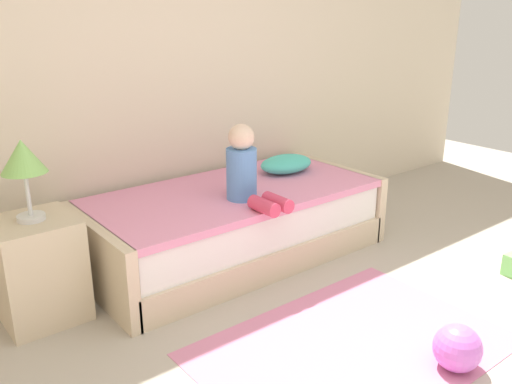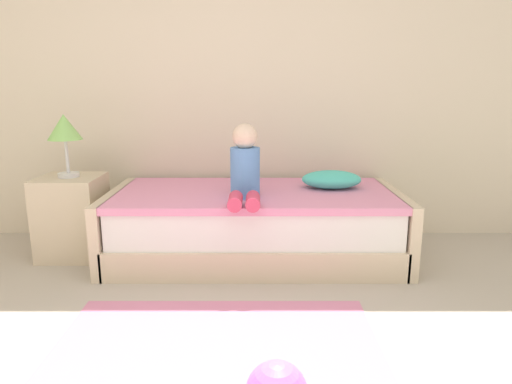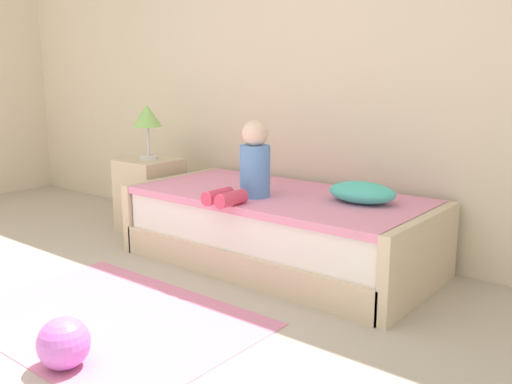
{
  "view_description": "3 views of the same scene",
  "coord_description": "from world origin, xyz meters",
  "px_view_note": "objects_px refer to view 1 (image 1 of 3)",
  "views": [
    {
      "loc": [
        -1.92,
        -0.91,
        1.7
      ],
      "look_at": [
        0.18,
        1.75,
        0.55
      ],
      "focal_mm": 38.18,
      "sensor_mm": 36.0,
      "label": 1
    },
    {
      "loc": [
        0.19,
        -1.25,
        1.24
      ],
      "look_at": [
        0.18,
        1.75,
        0.55
      ],
      "focal_mm": 32.22,
      "sensor_mm": 36.0,
      "label": 2
    },
    {
      "loc": [
        2.38,
        -1.0,
        1.3
      ],
      "look_at": [
        0.18,
        1.75,
        0.55
      ],
      "focal_mm": 39.34,
      "sensor_mm": 36.0,
      "label": 3
    }
  ],
  "objects_px": {
    "nightstand": "(39,269)",
    "child_figure": "(246,170)",
    "table_lamp": "(23,161)",
    "toy_ball": "(457,348)",
    "pillow": "(286,164)",
    "bed": "(234,224)"
  },
  "relations": [
    {
      "from": "nightstand",
      "to": "pillow",
      "type": "distance_m",
      "value": 1.94
    },
    {
      "from": "table_lamp",
      "to": "toy_ball",
      "type": "bearing_deg",
      "value": -50.72
    },
    {
      "from": "nightstand",
      "to": "child_figure",
      "type": "xyz_separation_m",
      "value": [
        1.29,
        -0.25,
        0.4
      ]
    },
    {
      "from": "child_figure",
      "to": "toy_ball",
      "type": "bearing_deg",
      "value": -84.24
    },
    {
      "from": "child_figure",
      "to": "table_lamp",
      "type": "bearing_deg",
      "value": 168.95
    },
    {
      "from": "nightstand",
      "to": "toy_ball",
      "type": "bearing_deg",
      "value": -50.72
    },
    {
      "from": "nightstand",
      "to": "toy_ball",
      "type": "distance_m",
      "value": 2.28
    },
    {
      "from": "bed",
      "to": "toy_ball",
      "type": "bearing_deg",
      "value": -87.13
    },
    {
      "from": "table_lamp",
      "to": "child_figure",
      "type": "xyz_separation_m",
      "value": [
        1.29,
        -0.25,
        -0.23
      ]
    },
    {
      "from": "nightstand",
      "to": "table_lamp",
      "type": "distance_m",
      "value": 0.64
    },
    {
      "from": "nightstand",
      "to": "pillow",
      "type": "relative_size",
      "value": 1.36
    },
    {
      "from": "pillow",
      "to": "bed",
      "type": "bearing_deg",
      "value": -170.07
    },
    {
      "from": "nightstand",
      "to": "toy_ball",
      "type": "height_order",
      "value": "nightstand"
    },
    {
      "from": "bed",
      "to": "child_figure",
      "type": "relative_size",
      "value": 4.14
    },
    {
      "from": "bed",
      "to": "toy_ball",
      "type": "distance_m",
      "value": 1.74
    },
    {
      "from": "nightstand",
      "to": "pillow",
      "type": "xyz_separation_m",
      "value": [
        1.92,
        0.08,
        0.26
      ]
    },
    {
      "from": "table_lamp",
      "to": "toy_ball",
      "type": "xyz_separation_m",
      "value": [
        1.44,
        -1.76,
        -0.82
      ]
    },
    {
      "from": "bed",
      "to": "child_figure",
      "type": "xyz_separation_m",
      "value": [
        -0.06,
        -0.23,
        0.46
      ]
    },
    {
      "from": "table_lamp",
      "to": "pillow",
      "type": "bearing_deg",
      "value": 2.31
    },
    {
      "from": "nightstand",
      "to": "toy_ball",
      "type": "xyz_separation_m",
      "value": [
        1.44,
        -1.76,
        -0.18
      ]
    },
    {
      "from": "bed",
      "to": "nightstand",
      "type": "bearing_deg",
      "value": 179.04
    },
    {
      "from": "pillow",
      "to": "child_figure",
      "type": "bearing_deg",
      "value": -152.69
    }
  ]
}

